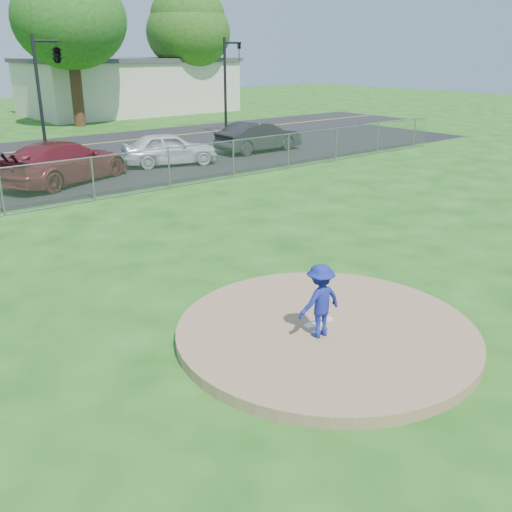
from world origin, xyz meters
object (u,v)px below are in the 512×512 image
(tree_far_right, at_px, (188,21))
(traffic_signal_right, at_px, (228,78))
(tree_right, at_px, (68,4))
(traffic_signal_center, at_px, (55,56))
(parked_car_pearl, at_px, (169,149))
(parked_car_charcoal, at_px, (259,136))
(pitcher, at_px, (320,301))
(commercial_building, at_px, (129,85))
(parked_car_darkred, at_px, (64,162))

(tree_far_right, distance_m, traffic_signal_right, 14.69)
(tree_right, xyz_separation_m, traffic_signal_center, (-5.03, -10.00, -3.04))
(parked_car_pearl, xyz_separation_m, parked_car_charcoal, (5.44, 0.27, 0.03))
(traffic_signal_center, bearing_deg, tree_right, 63.29)
(tree_right, relative_size, parked_car_charcoal, 2.55)
(traffic_signal_center, height_order, parked_car_pearl, traffic_signal_center)
(pitcher, bearing_deg, parked_car_pearl, -108.62)
(traffic_signal_right, bearing_deg, parked_car_charcoal, -112.53)
(commercial_building, height_order, parked_car_pearl, commercial_building)
(pitcher, bearing_deg, tree_far_right, -115.99)
(parked_car_darkred, bearing_deg, parked_car_pearl, -106.48)
(tree_far_right, xyz_separation_m, traffic_signal_right, (-5.76, -13.00, -3.70))
(tree_right, xyz_separation_m, traffic_signal_right, (5.24, -10.00, -4.29))
(parked_car_darkred, bearing_deg, commercial_building, -55.94)
(pitcher, height_order, parked_car_charcoal, parked_car_charcoal)
(tree_far_right, relative_size, parked_car_darkred, 1.93)
(traffic_signal_center, xyz_separation_m, parked_car_darkred, (-2.61, -6.58, -3.80))
(commercial_building, bearing_deg, tree_far_right, -36.87)
(parked_car_pearl, height_order, parked_car_charcoal, parked_car_charcoal)
(parked_car_darkred, height_order, parked_car_pearl, parked_car_darkred)
(parked_car_pearl, bearing_deg, parked_car_darkred, 113.97)
(traffic_signal_center, bearing_deg, parked_car_pearl, -67.82)
(commercial_building, height_order, tree_far_right, tree_far_right)
(pitcher, bearing_deg, parked_car_charcoal, -122.55)
(parked_car_charcoal, bearing_deg, parked_car_pearl, 92.50)
(tree_far_right, bearing_deg, parked_car_darkred, -133.59)
(traffic_signal_center, height_order, traffic_signal_right, same)
(commercial_building, bearing_deg, tree_right, -139.40)
(commercial_building, distance_m, parked_car_charcoal, 22.17)
(tree_right, distance_m, traffic_signal_center, 11.60)
(parked_car_pearl, bearing_deg, traffic_signal_center, 39.65)
(traffic_signal_right, xyz_separation_m, parked_car_darkred, (-12.87, -6.58, -2.55))
(tree_right, height_order, parked_car_pearl, tree_right)
(tree_right, relative_size, pitcher, 8.86)
(parked_car_darkred, bearing_deg, pitcher, 150.81)
(tree_far_right, xyz_separation_m, pitcher, (-20.33, -35.13, -6.20))
(tree_right, bearing_deg, parked_car_darkred, -114.74)
(tree_far_right, distance_m, traffic_signal_center, 20.78)
(traffic_signal_right, height_order, parked_car_charcoal, traffic_signal_right)
(parked_car_pearl, bearing_deg, traffic_signal_right, -35.03)
(pitcher, xyz_separation_m, parked_car_pearl, (6.74, 16.13, -0.12))
(pitcher, distance_m, parked_car_pearl, 17.48)
(commercial_building, relative_size, tree_right, 1.41)
(traffic_signal_center, bearing_deg, pitcher, -100.99)
(traffic_signal_center, bearing_deg, tree_far_right, 39.04)
(pitcher, bearing_deg, parked_car_darkred, -92.14)
(traffic_signal_right, bearing_deg, traffic_signal_center, -180.00)
(parked_car_charcoal, bearing_deg, tree_right, 9.99)
(tree_right, distance_m, traffic_signal_right, 12.08)
(pitcher, bearing_deg, traffic_signal_center, -96.92)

